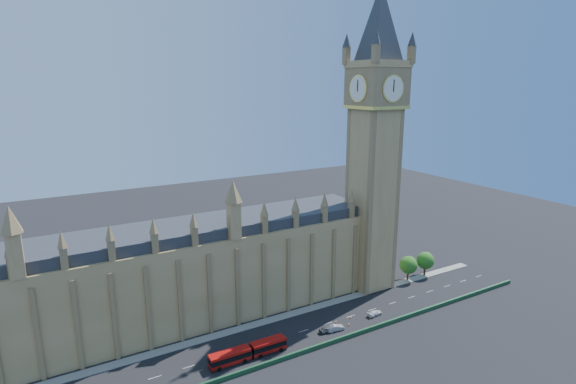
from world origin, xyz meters
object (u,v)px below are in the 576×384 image
car_silver (335,328)px  red_bus (248,352)px  car_white (375,313)px  car_grey (328,329)px

car_silver → red_bus: bearing=96.0°
car_silver → car_white: car_silver is taller
car_silver → car_grey: bearing=84.9°
car_silver → car_white: size_ratio=1.01×
red_bus → car_white: size_ratio=4.06×
red_bus → car_white: 40.71m
car_grey → car_silver: bearing=-95.7°
red_bus → car_grey: 23.66m
car_grey → car_silver: (2.29, -0.46, 0.02)m
car_grey → car_silver: 2.33m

